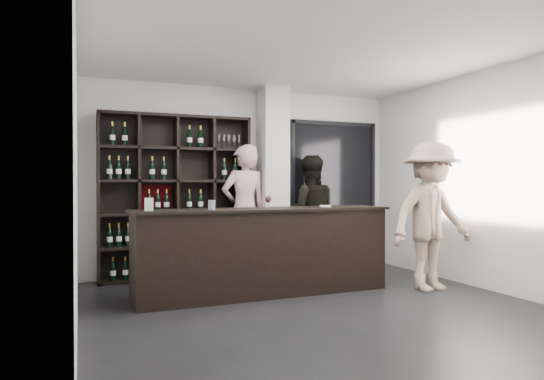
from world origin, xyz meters
name	(u,v)px	position (x,y,z in m)	size (l,w,h in m)	color
floor	(329,314)	(0.00, 0.00, -0.01)	(5.00, 5.50, 0.01)	black
wine_shelf	(176,197)	(-1.15, 2.57, 1.20)	(2.20, 0.35, 2.40)	black
structural_column	(273,180)	(0.35, 2.47, 1.45)	(0.40, 0.40, 2.90)	silver
glass_panel	(334,183)	(1.55, 2.69, 1.40)	(1.60, 0.08, 2.10)	black
tasting_counter	(265,251)	(-0.32, 1.10, 0.55)	(3.30, 0.68, 1.09)	black
taster_pink	(244,210)	(-0.15, 2.40, 0.99)	(0.72, 0.48, 1.99)	#D4A2AA
taster_black	(310,213)	(0.95, 2.40, 0.92)	(0.90, 0.70, 1.85)	black
customer	(431,216)	(1.80, 0.53, 0.97)	(1.25, 0.72, 1.94)	tan
wine_glass	(268,201)	(-0.31, 0.99, 1.18)	(0.08, 0.08, 0.18)	white
spit_cup	(212,205)	(-1.02, 1.04, 1.14)	(0.09, 0.09, 0.11)	silver
napkin_stack	(325,206)	(0.56, 1.15, 1.10)	(0.13, 0.13, 0.02)	white
card_stand	(149,204)	(-1.74, 1.10, 1.16)	(0.10, 0.05, 0.15)	white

